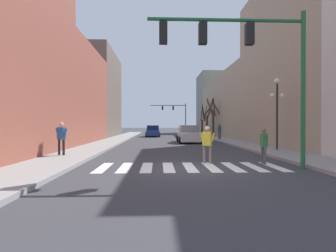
# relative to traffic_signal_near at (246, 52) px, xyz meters

# --- Properties ---
(ground_plane) EXTENTS (240.00, 240.00, 0.00)m
(ground_plane) POSITION_rel_traffic_signal_near_xyz_m (-2.18, 0.04, -4.67)
(ground_plane) COLOR #38383D
(sidewalk_left) EXTENTS (2.59, 90.00, 0.15)m
(sidewalk_left) POSITION_rel_traffic_signal_near_xyz_m (-8.20, 0.04, -4.59)
(sidewalk_left) COLOR gray
(sidewalk_left) RESTS_ON ground_plane
(building_row_left) EXTENTS (6.00, 38.76, 11.69)m
(building_row_left) POSITION_rel_traffic_signal_near_xyz_m (-12.49, 13.33, 0.84)
(building_row_left) COLOR #934C3D
(building_row_left) RESTS_ON ground_plane
(building_row_right) EXTENTS (6.00, 54.68, 13.63)m
(building_row_right) POSITION_rel_traffic_signal_near_xyz_m (8.14, 20.31, 1.04)
(building_row_right) COLOR beige
(building_row_right) RESTS_ON ground_plane
(crosswalk_stripes) EXTENTS (7.65, 2.60, 0.01)m
(crosswalk_stripes) POSITION_rel_traffic_signal_near_xyz_m (-2.18, 0.63, -4.67)
(crosswalk_stripes) COLOR white
(crosswalk_stripes) RESTS_ON ground_plane
(traffic_signal_near) EXTENTS (6.31, 0.28, 6.32)m
(traffic_signal_near) POSITION_rel_traffic_signal_near_xyz_m (0.00, 0.00, 0.00)
(traffic_signal_near) COLOR #236038
(traffic_signal_near) RESTS_ON ground_plane
(traffic_signal_far) EXTENTS (7.56, 0.28, 6.15)m
(traffic_signal_far) POSITION_rel_traffic_signal_near_xyz_m (0.06, 44.59, -0.16)
(traffic_signal_far) COLOR #236038
(traffic_signal_far) RESTS_ON ground_plane
(street_lamp_right_corner) EXTENTS (0.95, 0.36, 4.64)m
(street_lamp_right_corner) POSITION_rel_traffic_signal_near_xyz_m (4.22, 6.44, -1.25)
(street_lamp_right_corner) COLOR black
(street_lamp_right_corner) RESTS_ON sidewalk_right
(car_driving_away_lane) EXTENTS (2.06, 4.46, 1.63)m
(car_driving_away_lane) POSITION_rel_traffic_signal_near_xyz_m (-4.23, 27.40, -3.91)
(car_driving_away_lane) COLOR navy
(car_driving_away_lane) RESTS_ON ground_plane
(car_parked_left_far) EXTENTS (2.07, 4.41, 1.62)m
(car_parked_left_far) POSITION_rel_traffic_signal_near_xyz_m (1.39, 28.60, -3.91)
(car_parked_left_far) COLOR red
(car_parked_left_far) RESTS_ON ground_plane
(car_parked_right_near) EXTENTS (2.19, 4.71, 1.70)m
(car_parked_right_near) POSITION_rel_traffic_signal_near_xyz_m (-0.49, 15.42, -3.88)
(car_parked_right_near) COLOR silver
(car_parked_right_near) RESTS_ON ground_plane
(car_at_intersection) EXTENTS (2.11, 4.33, 1.55)m
(car_at_intersection) POSITION_rel_traffic_signal_near_xyz_m (1.37, 34.61, -3.94)
(car_at_intersection) COLOR red
(car_at_intersection) RESTS_ON ground_plane
(pedestrian_waiting_at_curb) EXTENTS (0.69, 0.44, 1.72)m
(pedestrian_waiting_at_curb) POSITION_rel_traffic_signal_near_xyz_m (-1.26, 1.63, -3.65)
(pedestrian_waiting_at_curb) COLOR #7A705B
(pedestrian_waiting_at_curb) RESTS_ON ground_plane
(pedestrian_crossing_street) EXTENTS (0.22, 0.70, 1.64)m
(pedestrian_crossing_street) POSITION_rel_traffic_signal_near_xyz_m (1.27, 1.39, -3.70)
(pedestrian_crossing_street) COLOR #4C4C51
(pedestrian_crossing_street) RESTS_ON ground_plane
(pedestrian_near_right_corner) EXTENTS (0.54, 0.62, 1.72)m
(pedestrian_near_right_corner) POSITION_rel_traffic_signal_near_xyz_m (3.17, 17.85, -3.50)
(pedestrian_near_right_corner) COLOR #4C4C51
(pedestrian_near_right_corner) RESTS_ON sidewalk_right
(pedestrian_on_left_sidewalk) EXTENTS (0.73, 0.37, 1.75)m
(pedestrian_on_left_sidewalk) POSITION_rel_traffic_signal_near_xyz_m (-8.67, 3.91, -3.48)
(pedestrian_on_left_sidewalk) COLOR black
(pedestrian_on_left_sidewalk) RESTS_ON sidewalk_left
(street_tree_left_near) EXTENTS (1.96, 2.19, 5.67)m
(street_tree_left_near) POSITION_rel_traffic_signal_near_xyz_m (4.29, 29.84, -1.67)
(street_tree_left_near) COLOR brown
(street_tree_left_near) RESTS_ON sidewalk_right
(street_tree_right_mid) EXTENTS (2.56, 2.72, 5.36)m
(street_tree_right_mid) POSITION_rel_traffic_signal_near_xyz_m (4.15, 26.43, -1.84)
(street_tree_right_mid) COLOR #473828
(street_tree_right_mid) RESTS_ON sidewalk_right
(street_tree_left_mid) EXTENTS (0.99, 1.62, 4.79)m
(street_tree_left_mid) POSITION_rel_traffic_signal_near_xyz_m (3.53, 30.80, -2.54)
(street_tree_left_mid) COLOR #473828
(street_tree_left_mid) RESTS_ON sidewalk_right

